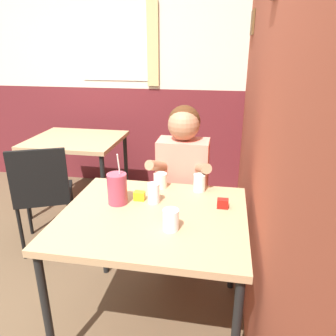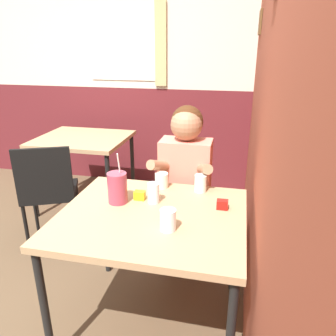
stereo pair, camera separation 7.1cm
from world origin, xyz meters
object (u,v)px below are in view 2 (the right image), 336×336
at_px(person_seated, 185,186).
at_px(main_table, 152,224).
at_px(background_table, 83,145).
at_px(chair_near_window, 48,188).
at_px(cocktail_pitcher, 117,188).

bearing_deg(person_seated, main_table, -97.58).
bearing_deg(person_seated, background_table, 147.19).
height_order(main_table, person_seated, person_seated).
bearing_deg(person_seated, chair_near_window, 179.68).
height_order(main_table, background_table, same).
bearing_deg(main_table, background_table, 128.54).
height_order(main_table, chair_near_window, chair_near_window).
relative_size(main_table, background_table, 1.16).
bearing_deg(main_table, person_seated, 82.42).
height_order(person_seated, cocktail_pitcher, person_seated).
relative_size(main_table, cocktail_pitcher, 3.31).
distance_m(main_table, chair_near_window, 1.17).
relative_size(background_table, chair_near_window, 0.97).
height_order(background_table, person_seated, person_seated).
xyz_separation_m(main_table, cocktail_pitcher, (-0.22, 0.09, 0.15)).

